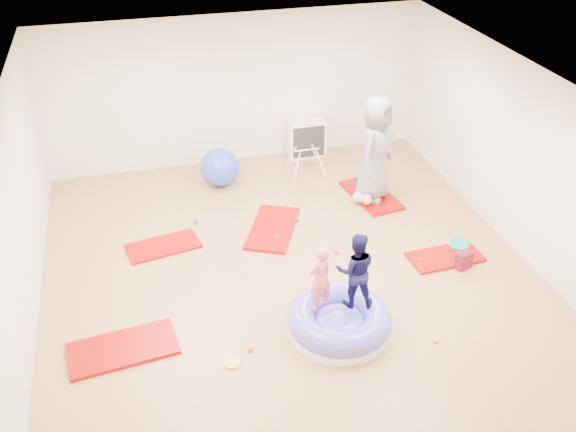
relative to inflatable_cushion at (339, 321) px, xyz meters
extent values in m
cube|color=#AD6D54|center=(-0.28, 1.19, -0.16)|extent=(7.00, 8.00, 0.01)
cube|color=white|center=(-0.28, 1.19, 2.64)|extent=(7.00, 8.00, 0.01)
cube|color=beige|center=(-0.28, 5.19, 1.24)|extent=(7.00, 0.01, 2.80)
cube|color=beige|center=(-3.78, 1.19, 1.24)|extent=(0.01, 8.00, 2.80)
cube|color=beige|center=(3.22, 1.19, 1.24)|extent=(0.01, 8.00, 2.80)
cube|color=#A31007|center=(-2.72, 0.35, -0.14)|extent=(1.40, 0.81, 0.06)
cube|color=#A31007|center=(-2.01, 2.50, -0.14)|extent=(1.18, 0.74, 0.05)
cube|color=#A31007|center=(-0.26, 2.55, -0.14)|extent=(1.17, 1.48, 0.06)
cube|color=#A31007|center=(2.07, 1.11, -0.14)|extent=(1.12, 0.60, 0.05)
cube|color=#A31007|center=(1.66, 3.14, -0.14)|extent=(0.81, 1.34, 0.05)
cylinder|color=white|center=(0.00, 0.00, -0.09)|extent=(1.30, 1.30, 0.15)
torus|color=#6051D7|center=(0.00, 0.00, 0.05)|extent=(1.34, 1.34, 0.36)
ellipsoid|color=#6051D7|center=(0.00, 0.00, -0.04)|extent=(0.71, 0.71, 0.32)
imported|color=#F75F6D|center=(-0.24, 0.13, 0.69)|extent=(0.40, 0.34, 0.93)
imported|color=#0E0E36|center=(0.22, 0.10, 0.75)|extent=(0.59, 0.51, 1.05)
imported|color=gray|center=(1.64, 3.06, 0.80)|extent=(1.03, 1.04, 1.82)
ellipsoid|color=#A3D8FF|center=(1.43, 2.94, 0.00)|extent=(0.38, 0.24, 0.22)
sphere|color=#EEA98B|center=(1.43, 2.77, 0.02)|extent=(0.18, 0.18, 0.18)
sphere|color=yellow|center=(1.12, -0.51, -0.13)|extent=(0.07, 0.07, 0.07)
sphere|color=red|center=(0.52, 1.65, -0.13)|extent=(0.07, 0.07, 0.07)
sphere|color=red|center=(-1.19, -0.07, -0.13)|extent=(0.07, 0.07, 0.07)
sphere|color=red|center=(1.65, 1.14, -0.13)|extent=(0.07, 0.07, 0.07)
sphere|color=red|center=(0.03, 0.75, -0.13)|extent=(0.07, 0.07, 0.07)
sphere|color=#169634|center=(0.20, 2.70, -0.13)|extent=(0.07, 0.07, 0.07)
sphere|color=#169634|center=(-0.25, 2.27, -0.13)|extent=(0.07, 0.07, 0.07)
sphere|color=blue|center=(-1.43, 3.07, -0.13)|extent=(0.07, 0.07, 0.07)
sphere|color=blue|center=(-0.81, 4.26, 0.18)|extent=(0.69, 0.69, 0.69)
sphere|color=orange|center=(-0.67, 4.75, 0.03)|extent=(0.39, 0.39, 0.39)
cylinder|color=white|center=(0.57, 4.06, 0.10)|extent=(0.19, 0.19, 0.49)
cylinder|color=white|center=(0.57, 4.49, 0.10)|extent=(0.19, 0.19, 0.49)
cylinder|color=white|center=(1.03, 4.06, 0.10)|extent=(0.19, 0.19, 0.49)
cylinder|color=white|center=(1.03, 4.49, 0.10)|extent=(0.19, 0.19, 0.49)
cylinder|color=white|center=(0.80, 4.27, 0.31)|extent=(0.48, 0.03, 0.03)
sphere|color=red|center=(0.56, 4.27, 0.31)|extent=(0.06, 0.06, 0.06)
sphere|color=blue|center=(1.04, 4.27, 0.31)|extent=(0.06, 0.06, 0.06)
cube|color=white|center=(1.02, 4.99, 0.20)|extent=(0.73, 0.35, 0.73)
cube|color=#292625|center=(1.02, 4.82, 0.20)|extent=(0.62, 0.02, 0.62)
cube|color=white|center=(1.02, 4.94, 0.20)|extent=(0.02, 0.25, 0.64)
cube|color=white|center=(1.02, 4.94, 0.20)|extent=(0.64, 0.25, 0.02)
cylinder|color=#089181|center=(2.40, 1.33, -0.13)|extent=(0.33, 0.33, 0.07)
cube|color=maroon|center=(2.21, 0.83, -0.03)|extent=(0.27, 0.21, 0.28)
cylinder|color=yellow|center=(-1.44, -0.23, -0.15)|extent=(0.19, 0.19, 0.03)
camera|label=1|loc=(-2.25, -5.88, 5.48)|focal=40.00mm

